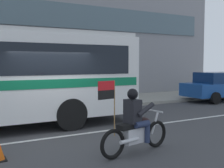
# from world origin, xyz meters

# --- Properties ---
(ground_plane) EXTENTS (60.00, 60.00, 0.00)m
(ground_plane) POSITION_xyz_m (0.00, 0.00, 0.00)
(ground_plane) COLOR #3D3D3F
(sidewalk_curb) EXTENTS (28.00, 3.80, 0.15)m
(sidewalk_curb) POSITION_xyz_m (0.00, 5.10, 0.07)
(sidewalk_curb) COLOR gray
(sidewalk_curb) RESTS_ON ground_plane
(lane_center_stripe) EXTENTS (26.60, 0.14, 0.01)m
(lane_center_stripe) POSITION_xyz_m (0.00, -0.60, 0.00)
(lane_center_stripe) COLOR silver
(lane_center_stripe) RESTS_ON ground_plane
(motorcycle_with_rider) EXTENTS (2.17, 0.74, 1.78)m
(motorcycle_with_rider) POSITION_xyz_m (1.19, -2.89, 0.67)
(motorcycle_with_rider) COLOR black
(motorcycle_with_rider) RESTS_ON ground_plane
(parked_sedan_curbside) EXTENTS (4.70, 2.02, 1.64)m
(parked_sedan_curbside) POSITION_xyz_m (10.68, 2.58, 0.85)
(parked_sedan_curbside) COLOR #194793
(parked_sedan_curbside) RESTS_ON ground_plane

